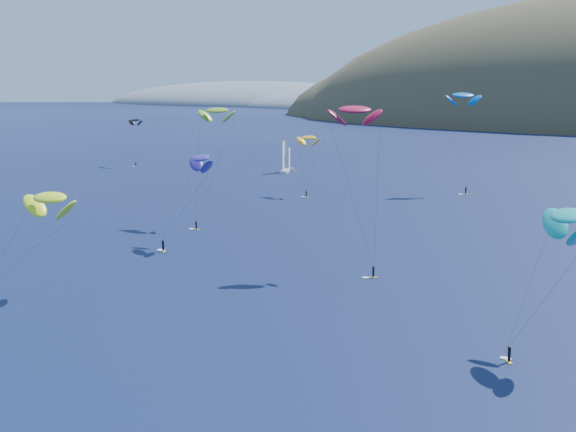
{
  "coord_description": "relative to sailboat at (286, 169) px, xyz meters",
  "views": [
    {
      "loc": [
        70.86,
        -25.35,
        30.7
      ],
      "look_at": [
        3.6,
        80.0,
        9.0
      ],
      "focal_mm": 50.0,
      "sensor_mm": 36.0,
      "label": 1
    }
  ],
  "objects": [
    {
      "name": "kitesurfer_9",
      "position": [
        81.14,
        -105.92,
        24.64
      ],
      "size": [
        10.92,
        9.15,
        27.96
      ],
      "rotation": [
        0.0,
        0.0,
        0.74
      ],
      "color": "yellow",
      "rests_on": "ground"
    },
    {
      "name": "sailboat",
      "position": [
        0.0,
        0.0,
        0.0
      ],
      "size": [
        9.78,
        8.92,
        11.67
      ],
      "rotation": [
        0.0,
        0.0,
        0.36
      ],
      "color": "silver",
      "rests_on": "ground"
    },
    {
      "name": "kitesurfer_2",
      "position": [
        50.33,
        -141.37,
        12.58
      ],
      "size": [
        10.31,
        11.32,
        16.32
      ],
      "rotation": [
        0.0,
        0.0,
        -0.04
      ],
      "color": "yellow",
      "rests_on": "ground"
    },
    {
      "name": "kitesurfer_1",
      "position": [
        32.42,
        -39.22,
        14.09
      ],
      "size": [
        7.31,
        6.61,
        17.03
      ],
      "rotation": [
        0.0,
        0.0,
        -0.11
      ],
      "color": "yellow",
      "rests_on": "ground"
    },
    {
      "name": "kitesurfer_10",
      "position": [
        48.4,
        -104.08,
        15.05
      ],
      "size": [
        9.43,
        14.12,
        18.46
      ],
      "rotation": [
        0.0,
        0.0,
        -0.56
      ],
      "color": "yellow",
      "rests_on": "ground"
    },
    {
      "name": "kitesurfer_3",
      "position": [
        37.28,
        -84.66,
        22.83
      ],
      "size": [
        8.63,
        11.93,
        26.13
      ],
      "rotation": [
        0.0,
        0.0,
        0.13
      ],
      "color": "yellow",
      "rests_on": "ground"
    },
    {
      "name": "headland",
      "position": [
        -375.22,
        556.21,
        -4.32
      ],
      "size": [
        460.0,
        250.0,
        60.0
      ],
      "color": "slate",
      "rests_on": "ground"
    },
    {
      "name": "kitesurfer_5",
      "position": [
        120.23,
        -129.81,
        14.76
      ],
      "size": [
        9.48,
        12.2,
        18.49
      ],
      "rotation": [
        0.0,
        0.0,
        -0.95
      ],
      "color": "yellow",
      "rests_on": "ground"
    },
    {
      "name": "kitesurfer_12",
      "position": [
        -55.1,
        -11.03,
        14.95
      ],
      "size": [
        6.73,
        5.55,
        17.75
      ],
      "rotation": [
        0.0,
        0.0,
        -0.15
      ],
      "color": "yellow",
      "rests_on": "ground"
    },
    {
      "name": "kitesurfer_4",
      "position": [
        64.5,
        -13.01,
        24.99
      ],
      "size": [
        9.82,
        9.52,
        28.61
      ],
      "rotation": [
        0.0,
        0.0,
        0.74
      ],
      "color": "yellow",
      "rests_on": "ground"
    }
  ]
}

